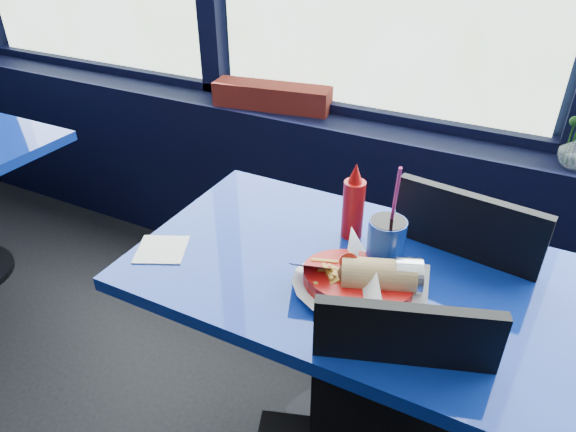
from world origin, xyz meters
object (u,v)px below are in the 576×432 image
object	(u,v)px
ketchup_bottle	(353,205)
planter_box	(272,96)
food_basket	(360,281)
soda_cup	(386,245)
near_table	(351,319)
chair_near_back	(451,286)

from	to	relation	value
ketchup_bottle	planter_box	bearing A→B (deg)	132.47
food_basket	soda_cup	bearing A→B (deg)	82.41
food_basket	near_table	bearing A→B (deg)	118.98
chair_near_back	planter_box	bearing A→B (deg)	-21.87
near_table	soda_cup	world-z (taller)	soda_cup
ketchup_bottle	soda_cup	bearing A→B (deg)	-41.20
ketchup_bottle	near_table	bearing A→B (deg)	-64.39
food_basket	ketchup_bottle	world-z (taller)	ketchup_bottle
near_table	soda_cup	size ratio (longest dim) A/B	3.64
chair_near_back	food_basket	size ratio (longest dim) A/B	3.02
near_table	ketchup_bottle	world-z (taller)	ketchup_bottle
planter_box	soda_cup	distance (m)	1.15
near_table	ketchup_bottle	distance (m)	0.33
planter_box	food_basket	size ratio (longest dim) A/B	1.68
soda_cup	near_table	bearing A→B (deg)	-156.10
chair_near_back	food_basket	distance (m)	0.51
near_table	planter_box	size ratio (longest dim) A/B	2.31
near_table	ketchup_bottle	size ratio (longest dim) A/B	5.13
food_basket	ketchup_bottle	bearing A→B (deg)	119.47
planter_box	food_basket	distance (m)	1.22
near_table	soda_cup	distance (m)	0.27
ketchup_bottle	food_basket	bearing A→B (deg)	-64.67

